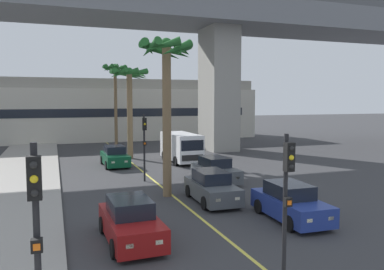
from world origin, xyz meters
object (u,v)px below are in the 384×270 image
object	(u,v)px
car_queue_fourth	(290,203)
palm_tree_far_median	(130,86)
traffic_light_median_near	(287,190)
palm_tree_mid_median	(167,73)
delivery_van	(181,147)
traffic_light_left_sidewalk_corner	(36,227)
car_queue_front	(115,157)
car_queue_fifth	(215,171)
car_queue_third	(130,222)
palm_tree_near_median	(115,78)
car_queue_second	(212,187)
traffic_light_median_far	(144,138)

from	to	relation	value
car_queue_fourth	palm_tree_far_median	size ratio (longest dim) A/B	0.53
traffic_light_median_near	palm_tree_mid_median	size ratio (longest dim) A/B	0.51
delivery_van	traffic_light_median_near	bearing A→B (deg)	-100.56
delivery_van	traffic_light_left_sidewalk_corner	bearing A→B (deg)	-113.87
palm_tree_far_median	car_queue_front	bearing A→B (deg)	-118.09
car_queue_fifth	car_queue_fourth	bearing A→B (deg)	-89.85
car_queue_fourth	palm_tree_mid_median	bearing A→B (deg)	123.49
traffic_light_left_sidewalk_corner	delivery_van	bearing A→B (deg)	66.13
traffic_light_left_sidewalk_corner	palm_tree_mid_median	size ratio (longest dim) A/B	0.51
car_queue_third	delivery_van	bearing A→B (deg)	66.13
palm_tree_near_median	car_queue_third	bearing A→B (deg)	-97.68
traffic_light_left_sidewalk_corner	traffic_light_median_near	size ratio (longest dim) A/B	1.00
car_queue_second	traffic_light_median_far	xyz separation A→B (m)	(-2.08, 5.88, 1.99)
delivery_van	traffic_light_median_far	size ratio (longest dim) A/B	1.26
car_queue_fourth	palm_tree_near_median	size ratio (longest dim) A/B	0.46
car_queue_third	car_queue_front	bearing A→B (deg)	83.52
car_queue_front	palm_tree_far_median	size ratio (longest dim) A/B	0.53
car_queue_front	car_queue_third	xyz separation A→B (m)	(-1.85, -16.32, 0.00)
traffic_light_left_sidewalk_corner	traffic_light_median_far	size ratio (longest dim) A/B	1.00
car_queue_fifth	traffic_light_left_sidewalk_corner	size ratio (longest dim) A/B	0.99
car_queue_fifth	traffic_light_median_far	distance (m)	4.83
palm_tree_mid_median	car_queue_fifth	bearing A→B (deg)	31.87
car_queue_fourth	traffic_light_median_near	size ratio (longest dim) A/B	0.99
car_queue_second	traffic_light_left_sidewalk_corner	distance (m)	13.16
car_queue_second	car_queue_fifth	world-z (taller)	same
car_queue_third	palm_tree_mid_median	distance (m)	8.82
palm_tree_near_median	car_queue_fifth	bearing A→B (deg)	-82.96
car_queue_third	traffic_light_left_sidewalk_corner	world-z (taller)	traffic_light_left_sidewalk_corner
traffic_light_left_sidewalk_corner	traffic_light_median_far	xyz separation A→B (m)	(5.60, 16.36, -0.15)
car_queue_second	traffic_light_median_near	size ratio (longest dim) A/B	0.99
car_queue_second	delivery_van	world-z (taller)	delivery_van
car_queue_fourth	delivery_van	world-z (taller)	delivery_van
traffic_light_median_far	palm_tree_mid_median	bearing A→B (deg)	-85.62
palm_tree_near_median	delivery_van	bearing A→B (deg)	-77.57
traffic_light_left_sidewalk_corner	car_queue_fifth	bearing A→B (deg)	56.65
traffic_light_left_sidewalk_corner	car_queue_fourth	bearing A→B (deg)	34.41
delivery_van	palm_tree_far_median	bearing A→B (deg)	134.37
car_queue_third	palm_tree_far_median	world-z (taller)	palm_tree_far_median
car_queue_fifth	traffic_light_median_near	bearing A→B (deg)	-105.16
car_queue_fourth	car_queue_fifth	size ratio (longest dim) A/B	1.00
car_queue_front	car_queue_fourth	bearing A→B (deg)	-72.70
car_queue_third	palm_tree_near_median	world-z (taller)	palm_tree_near_median
traffic_light_median_near	traffic_light_median_far	xyz separation A→B (m)	(-0.49, 14.86, 0.00)
car_queue_fifth	traffic_light_left_sidewalk_corner	bearing A→B (deg)	-123.35
car_queue_second	delivery_van	xyz separation A→B (m)	(2.37, 12.22, 0.57)
traffic_light_median_near	palm_tree_far_median	world-z (taller)	palm_tree_far_median
car_queue_third	palm_tree_far_median	size ratio (longest dim) A/B	0.53
delivery_van	palm_tree_near_median	world-z (taller)	palm_tree_near_median
car_queue_third	traffic_light_median_far	size ratio (longest dim) A/B	0.99
traffic_light_median_far	traffic_light_left_sidewalk_corner	bearing A→B (deg)	-108.89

